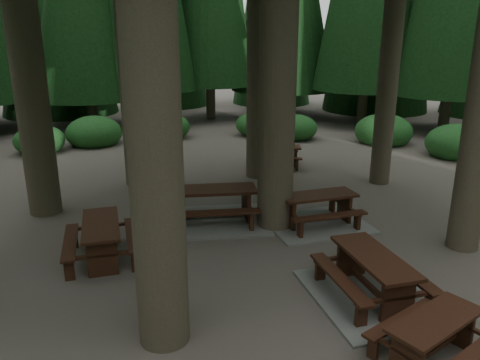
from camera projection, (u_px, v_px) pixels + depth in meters
name	position (u px, v px, depth m)	size (l,w,h in m)	color
ground	(248.00, 235.00, 10.85)	(80.00, 80.00, 0.00)	#585047
picnic_table_a	(317.00, 214.00, 11.33)	(2.55, 2.19, 0.80)	gray
picnic_table_b	(102.00, 235.00, 9.52)	(1.72, 2.03, 0.80)	#361C10
picnic_table_c	(215.00, 210.00, 11.49)	(3.12, 2.82, 0.88)	gray
picnic_table_d	(276.00, 153.00, 16.40)	(2.06, 1.89, 0.72)	#361C10
picnic_table_e	(434.00, 333.00, 6.52)	(1.82, 1.59, 0.68)	#361C10
picnic_table_f	(372.00, 283.00, 8.16)	(2.34, 2.69, 0.82)	gray
shrub_ring	(261.00, 204.00, 11.66)	(23.86, 24.64, 1.49)	#1D5421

